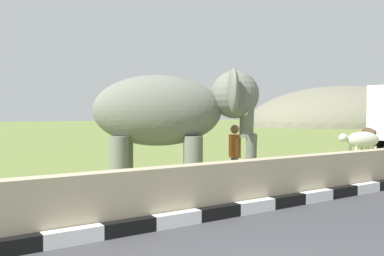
% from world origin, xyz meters
% --- Properties ---
extents(striped_curb, '(16.20, 0.20, 0.24)m').
position_xyz_m(striped_curb, '(-0.35, 3.54, 0.12)').
color(striped_curb, white).
rests_on(striped_curb, ground_plane).
extents(barrier_parapet, '(28.00, 0.36, 1.00)m').
position_xyz_m(barrier_parapet, '(2.00, 3.84, 0.50)').
color(barrier_parapet, tan).
rests_on(barrier_parapet, ground_plane).
extents(elephant, '(3.95, 3.51, 2.98)m').
position_xyz_m(elephant, '(2.44, 6.08, 1.96)').
color(elephant, slate).
rests_on(elephant, ground_plane).
extents(person_handler, '(0.41, 0.64, 1.66)m').
position_xyz_m(person_handler, '(4.11, 5.75, 0.93)').
color(person_handler, navy).
rests_on(person_handler, ground_plane).
extents(cow_near, '(1.56, 1.70, 1.23)m').
position_xyz_m(cow_near, '(16.84, 10.31, 0.87)').
color(cow_near, '#473323').
rests_on(cow_near, ground_plane).
extents(cow_mid, '(1.93, 0.99, 1.23)m').
position_xyz_m(cow_mid, '(12.12, 7.50, 0.87)').
color(cow_mid, beige).
rests_on(cow_mid, ground_plane).
extents(hill_east, '(34.19, 27.35, 12.83)m').
position_xyz_m(hill_east, '(55.00, 39.54, 0.00)').
color(hill_east, '#706E5A').
rests_on(hill_east, ground_plane).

